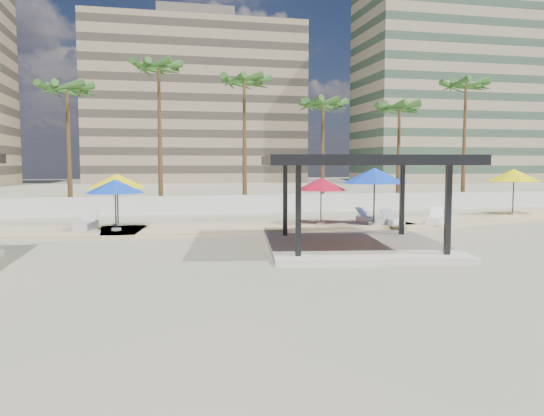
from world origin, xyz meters
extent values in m
plane|color=tan|center=(0.00, 0.00, 0.00)|extent=(200.00, 200.00, 0.00)
cube|color=#C6B284|center=(2.00, 7.00, 0.06)|extent=(16.24, 5.11, 0.24)
cube|color=#C6B284|center=(16.00, 8.50, 0.06)|extent=(16.49, 7.75, 0.24)
cube|color=silver|center=(0.00, 16.00, 0.60)|extent=(56.00, 0.30, 1.20)
cube|color=#847259|center=(4.00, 78.00, 14.00)|extent=(38.00, 16.00, 28.00)
cube|color=#595147|center=(4.00, 78.00, 29.20)|extent=(13.30, 9.60, 2.40)
cube|color=gray|center=(48.00, 66.00, 17.00)|extent=(32.00, 15.00, 34.00)
cube|color=beige|center=(4.31, -0.24, 0.10)|extent=(7.88, 7.88, 0.21)
cube|color=black|center=(1.32, -2.41, 1.77)|extent=(0.22, 0.22, 3.13)
cube|color=black|center=(2.14, 2.75, 1.77)|extent=(0.22, 0.22, 3.13)
cube|color=black|center=(6.48, -3.23, 1.77)|extent=(0.22, 0.22, 3.13)
cube|color=black|center=(7.30, 1.93, 1.77)|extent=(0.22, 0.22, 3.13)
cube|color=brown|center=(4.31, -0.24, 3.49)|extent=(8.12, 8.12, 0.29)
cube|color=black|center=(3.75, -3.74, 3.49)|extent=(7.13, 1.25, 0.35)
cube|color=black|center=(4.87, 3.26, 3.49)|extent=(7.13, 1.25, 0.35)
cube|color=black|center=(0.81, 0.32, 3.49)|extent=(1.25, 7.13, 0.35)
cube|color=black|center=(7.81, -0.80, 3.49)|extent=(1.25, 7.13, 0.35)
cylinder|color=beige|center=(-5.30, 8.52, 0.24)|extent=(0.52, 0.52, 0.12)
cylinder|color=#262628|center=(-5.30, 8.52, 1.42)|extent=(0.07, 0.07, 2.48)
cone|color=#EBDC04|center=(-5.30, 8.52, 2.49)|extent=(3.67, 3.67, 0.72)
cylinder|color=beige|center=(5.15, 6.95, 0.24)|extent=(0.47, 0.47, 0.11)
cylinder|color=#262628|center=(5.15, 6.95, 1.31)|extent=(0.07, 0.07, 2.26)
cone|color=#AB0C24|center=(5.15, 6.95, 2.28)|extent=(3.21, 3.21, 0.66)
cylinder|color=beige|center=(7.65, 5.80, 0.25)|extent=(0.57, 0.57, 0.14)
cylinder|color=#262628|center=(7.65, 5.80, 1.56)|extent=(0.08, 0.08, 2.76)
cone|color=blue|center=(7.65, 5.80, 2.74)|extent=(4.27, 4.27, 0.80)
cylinder|color=beige|center=(18.43, 9.20, 0.25)|extent=(0.55, 0.55, 0.13)
cylinder|color=#262628|center=(18.43, 9.20, 1.51)|extent=(0.08, 0.08, 2.65)
cone|color=#EBDC04|center=(18.43, 9.20, 2.64)|extent=(4.24, 4.24, 0.77)
cylinder|color=beige|center=(-5.26, 6.41, 0.24)|extent=(0.47, 0.47, 0.11)
cylinder|color=#262628|center=(-5.26, 6.41, 1.32)|extent=(0.07, 0.07, 2.27)
cone|color=blue|center=(-5.26, 6.41, 2.29)|extent=(2.79, 2.79, 0.66)
cube|color=white|center=(-6.75, 7.40, 0.32)|extent=(1.03, 2.10, 0.28)
cube|color=white|center=(-6.75, 7.40, 0.49)|extent=(1.03, 2.10, 0.06)
cube|color=white|center=(-6.62, 8.17, 0.73)|extent=(0.77, 0.79, 0.51)
cube|color=white|center=(8.70, 5.81, 0.31)|extent=(0.75, 1.88, 0.26)
cube|color=white|center=(8.70, 5.81, 0.47)|extent=(0.75, 1.88, 0.06)
cube|color=white|center=(8.74, 6.52, 0.69)|extent=(0.64, 0.67, 0.47)
cube|color=white|center=(7.85, 6.67, 0.32)|extent=(1.00, 2.03, 0.27)
cube|color=white|center=(7.85, 6.67, 0.48)|extent=(1.00, 2.03, 0.06)
cube|color=white|center=(7.72, 7.42, 0.71)|extent=(0.74, 0.77, 0.49)
cube|color=white|center=(11.27, 6.02, 0.32)|extent=(1.74, 2.00, 0.28)
cube|color=white|center=(11.27, 6.02, 0.49)|extent=(1.74, 2.00, 0.06)
cube|color=white|center=(11.73, 6.63, 0.72)|extent=(0.93, 0.94, 0.50)
cone|color=brown|center=(-9.00, 18.10, 4.25)|extent=(0.36, 0.36, 8.49)
ellipsoid|color=#2C5A20|center=(-9.00, 18.10, 8.24)|extent=(3.00, 3.00, 1.80)
cone|color=brown|center=(-3.00, 18.90, 5.14)|extent=(0.36, 0.36, 10.28)
ellipsoid|color=#2C5A20|center=(-3.00, 18.90, 10.03)|extent=(3.00, 3.00, 1.80)
cone|color=brown|center=(3.00, 18.40, 4.72)|extent=(0.36, 0.36, 9.44)
ellipsoid|color=#2C5A20|center=(3.00, 18.40, 9.19)|extent=(3.00, 3.00, 1.80)
cone|color=brown|center=(9.00, 18.60, 3.97)|extent=(0.36, 0.36, 7.94)
ellipsoid|color=#2C5A20|center=(9.00, 18.60, 7.69)|extent=(3.00, 3.00, 1.80)
cone|color=brown|center=(15.00, 18.20, 3.88)|extent=(0.36, 0.36, 7.77)
ellipsoid|color=#2C5A20|center=(15.00, 18.20, 7.52)|extent=(3.00, 3.00, 1.80)
cone|color=brown|center=(21.00, 18.80, 4.90)|extent=(0.36, 0.36, 9.79)
ellipsoid|color=#2C5A20|center=(21.00, 18.80, 9.54)|extent=(3.00, 3.00, 1.80)
camera|label=1|loc=(-3.45, -19.73, 3.38)|focal=35.00mm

